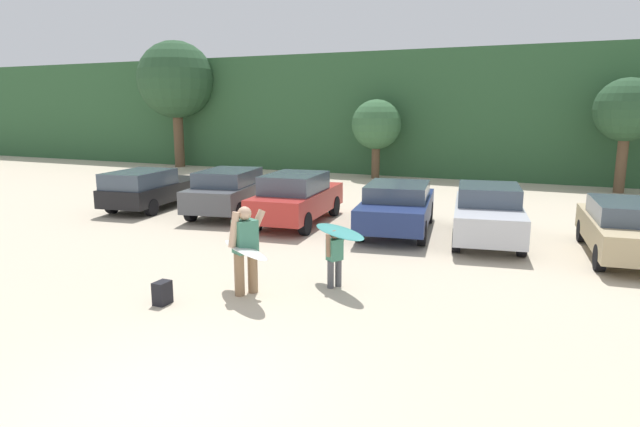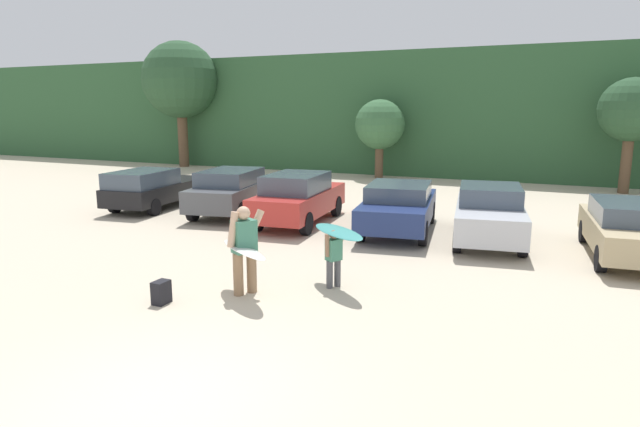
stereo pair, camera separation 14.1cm
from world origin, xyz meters
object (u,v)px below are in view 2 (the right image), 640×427
at_px(parked_car_red, 298,197).
at_px(backpack_dropped, 161,292).
at_px(parked_car_silver, 489,213).
at_px(surfboard_white, 244,250).
at_px(person_child, 334,255).
at_px(parked_car_dark_gray, 232,190).
at_px(parked_car_black, 154,188).
at_px(parked_car_navy, 399,206).
at_px(parked_car_tan, 633,229).
at_px(person_adult, 244,245).
at_px(surfboard_teal, 338,232).

distance_m(parked_car_red, backpack_dropped, 7.74).
bearing_deg(parked_car_silver, surfboard_white, 141.94).
bearing_deg(person_child, backpack_dropped, 69.00).
bearing_deg(parked_car_dark_gray, parked_car_silver, -102.78).
bearing_deg(parked_car_black, parked_car_dark_gray, -94.08).
bearing_deg(parked_car_red, backpack_dropped, -179.16).
bearing_deg(parked_car_navy, parked_car_black, 80.61).
xyz_separation_m(parked_car_black, parked_car_tan, (15.62, -0.51, -0.01)).
bearing_deg(person_adult, parked_car_navy, -72.23).
distance_m(parked_car_tan, person_child, 7.79).
height_order(parked_car_silver, surfboard_white, parked_car_silver).
distance_m(person_child, backpack_dropped, 3.52).
height_order(parked_car_dark_gray, parked_car_tan, parked_car_dark_gray).
bearing_deg(parked_car_dark_gray, person_child, -143.26).
height_order(surfboard_teal, backpack_dropped, surfboard_teal).
height_order(parked_car_black, surfboard_white, parked_car_black).
distance_m(parked_car_navy, backpack_dropped, 8.23).
bearing_deg(parked_car_tan, surfboard_white, 125.41).
relative_size(parked_car_navy, person_child, 3.98).
xyz_separation_m(parked_car_silver, person_child, (-2.41, -5.52, -0.11)).
bearing_deg(surfboard_teal, parked_car_black, 7.98).
xyz_separation_m(parked_car_dark_gray, parked_car_tan, (12.28, -0.71, -0.09)).
xyz_separation_m(surfboard_white, backpack_dropped, (-1.25, -1.02, -0.74)).
distance_m(parked_car_black, surfboard_white, 10.80).
height_order(parked_car_red, parked_car_navy, parked_car_red).
bearing_deg(person_child, person_adult, 65.33).
bearing_deg(parked_car_tan, parked_car_silver, 77.30).
relative_size(parked_car_silver, person_adult, 2.61).
bearing_deg(surfboard_white, parked_car_navy, -63.35).
bearing_deg(parked_car_tan, parked_car_black, 82.45).
bearing_deg(person_adult, parked_car_red, -44.10).
xyz_separation_m(surfboard_white, surfboard_teal, (1.47, 1.29, 0.23)).
relative_size(parked_car_navy, surfboard_white, 2.74).
relative_size(parked_car_tan, surfboard_white, 2.59).
height_order(parked_car_black, parked_car_tan, parked_car_black).
bearing_deg(person_adult, surfboard_teal, -115.35).
height_order(parked_car_black, parked_car_dark_gray, parked_car_dark_gray).
bearing_deg(parked_car_dark_gray, surfboard_teal, -142.73).
bearing_deg(parked_car_red, parked_car_silver, -94.58).
xyz_separation_m(parked_car_tan, surfboard_white, (-7.29, -6.35, 0.20)).
xyz_separation_m(parked_car_black, parked_car_navy, (9.48, -0.03, 0.02)).
xyz_separation_m(parked_car_red, person_adult, (2.07, -6.50, 0.16)).
bearing_deg(parked_car_black, parked_car_red, -99.50).
relative_size(parked_car_red, person_adult, 2.64).
distance_m(parked_car_silver, surfboard_white, 7.78).
bearing_deg(surfboard_white, parked_car_tan, -102.73).
bearing_deg(parked_car_navy, person_adult, 160.36).
height_order(parked_car_silver, person_child, parked_car_silver).
xyz_separation_m(surfboard_teal, backpack_dropped, (-2.72, -2.31, -0.98)).
bearing_deg(parked_car_tan, surfboard_teal, 125.35).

